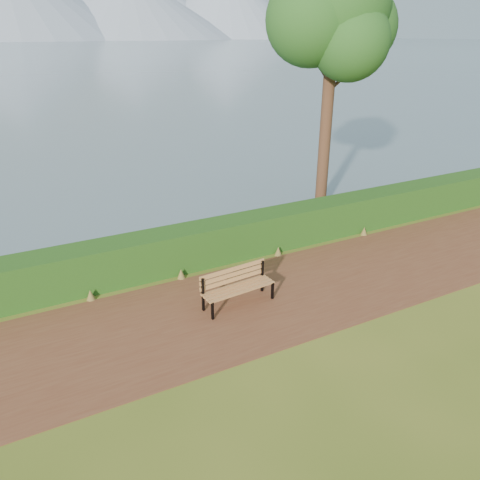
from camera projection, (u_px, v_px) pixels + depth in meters
ground at (265, 308)px, 9.91m from camera, size 140.00×140.00×0.00m
path at (258, 301)px, 10.15m from camera, size 40.00×3.40×0.01m
hedge at (213, 242)px, 11.81m from camera, size 32.00×0.85×1.00m
bench at (236, 284)px, 9.91m from camera, size 1.64×0.61×0.80m
tree at (334, 13)px, 13.17m from camera, size 4.08×3.42×7.86m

